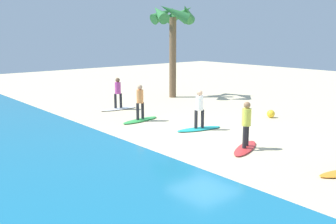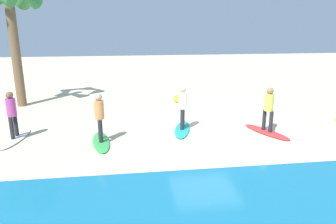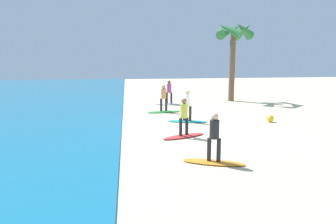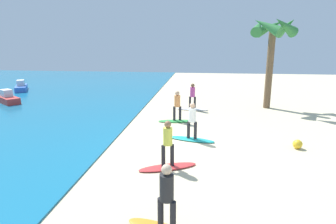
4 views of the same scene
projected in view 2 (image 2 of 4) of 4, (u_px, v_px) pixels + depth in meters
ground_plane at (206, 133)px, 11.72m from camera, size 60.00×60.00×0.00m
surfboard_red at (266, 132)px, 11.76m from camera, size 1.35×2.15×0.09m
surfer_red at (269, 106)px, 11.49m from camera, size 0.32×0.43×1.64m
surfboard_teal at (182, 129)px, 12.05m from camera, size 1.08×2.17×0.09m
surfer_teal at (183, 104)px, 11.78m from camera, size 0.32×0.45×1.64m
surfboard_green at (101, 142)px, 10.78m from camera, size 0.82×2.15×0.09m
surfer_green at (99, 114)px, 10.51m from camera, size 0.32×0.46×1.64m
surfboard_white at (16, 138)px, 11.08m from camera, size 0.82×2.15×0.09m
surfer_white at (12, 111)px, 10.81m from camera, size 0.32×0.46×1.64m
palm_tree at (9, 5)px, 14.36m from camera, size 2.88×3.03×5.98m
beach_ball at (177, 99)px, 16.28m from camera, size 0.39×0.39×0.39m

